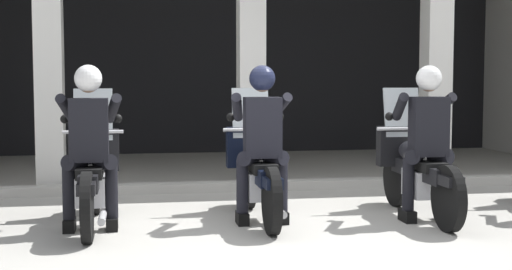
{
  "coord_description": "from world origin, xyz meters",
  "views": [
    {
      "loc": [
        -1.26,
        -6.93,
        1.49
      ],
      "look_at": [
        0.0,
        0.58,
        0.86
      ],
      "focal_mm": 51.47,
      "sensor_mm": 36.0,
      "label": 1
    }
  ],
  "objects_px": {
    "motorcycle_left": "(92,175)",
    "motorcycle_right": "(416,169)",
    "police_officer_left": "(89,133)",
    "motorcycle_center": "(257,170)",
    "police_officer_right": "(427,129)",
    "police_officer_center": "(262,130)"
  },
  "relations": [
    {
      "from": "motorcycle_left",
      "to": "motorcycle_right",
      "type": "relative_size",
      "value": 1.0
    },
    {
      "from": "motorcycle_center",
      "to": "police_officer_right",
      "type": "relative_size",
      "value": 1.29
    },
    {
      "from": "motorcycle_left",
      "to": "police_officer_center",
      "type": "height_order",
      "value": "police_officer_center"
    },
    {
      "from": "motorcycle_left",
      "to": "motorcycle_right",
      "type": "height_order",
      "value": "same"
    },
    {
      "from": "motorcycle_center",
      "to": "motorcycle_left",
      "type": "bearing_deg",
      "value": 167.83
    },
    {
      "from": "motorcycle_left",
      "to": "motorcycle_center",
      "type": "relative_size",
      "value": 1.0
    },
    {
      "from": "motorcycle_left",
      "to": "motorcycle_center",
      "type": "distance_m",
      "value": 1.68
    },
    {
      "from": "police_officer_right",
      "to": "motorcycle_right",
      "type": "bearing_deg",
      "value": 74.15
    },
    {
      "from": "motorcycle_center",
      "to": "police_officer_right",
      "type": "xyz_separation_m",
      "value": [
        1.67,
        -0.43,
        0.44
      ]
    },
    {
      "from": "police_officer_left",
      "to": "motorcycle_right",
      "type": "distance_m",
      "value": 3.39
    },
    {
      "from": "police_officer_left",
      "to": "motorcycle_center",
      "type": "bearing_deg",
      "value": 2.21
    },
    {
      "from": "police_officer_left",
      "to": "police_officer_center",
      "type": "distance_m",
      "value": 1.68
    },
    {
      "from": "motorcycle_left",
      "to": "police_officer_right",
      "type": "relative_size",
      "value": 1.29
    },
    {
      "from": "police_officer_left",
      "to": "police_officer_center",
      "type": "height_order",
      "value": "same"
    },
    {
      "from": "police_officer_center",
      "to": "police_officer_right",
      "type": "distance_m",
      "value": 1.68
    },
    {
      "from": "police_officer_left",
      "to": "motorcycle_center",
      "type": "height_order",
      "value": "police_officer_left"
    },
    {
      "from": "motorcycle_center",
      "to": "police_officer_center",
      "type": "bearing_deg",
      "value": -104.5
    },
    {
      "from": "motorcycle_left",
      "to": "police_officer_left",
      "type": "bearing_deg",
      "value": -99.65
    },
    {
      "from": "motorcycle_left",
      "to": "police_officer_left",
      "type": "relative_size",
      "value": 1.29
    },
    {
      "from": "police_officer_center",
      "to": "police_officer_right",
      "type": "relative_size",
      "value": 1.0
    },
    {
      "from": "motorcycle_center",
      "to": "motorcycle_right",
      "type": "xyz_separation_m",
      "value": [
        1.68,
        -0.15,
        0.0
      ]
    },
    {
      "from": "motorcycle_right",
      "to": "police_officer_right",
      "type": "bearing_deg",
      "value": -105.85
    }
  ]
}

